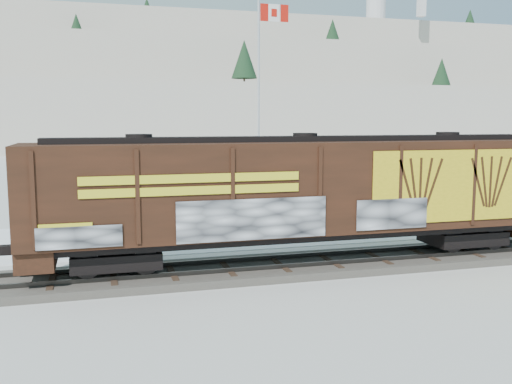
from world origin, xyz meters
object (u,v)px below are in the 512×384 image
object	(u,v)px
flagpole	(260,134)
car_dark	(290,214)
car_white	(291,219)
hopper_railcar	(305,191)
car_silver	(137,221)

from	to	relation	value
flagpole	car_dark	world-z (taller)	flagpole
car_white	flagpole	bearing A→B (deg)	11.49
hopper_railcar	car_dark	bearing A→B (deg)	74.78
car_white	car_dark	xyz separation A→B (m)	(0.46, 1.48, 0.04)
flagpole	car_dark	size ratio (longest dim) A/B	2.38
hopper_railcar	car_white	distance (m)	6.83
car_silver	car_white	xyz separation A→B (m)	(7.29, -1.63, 0.02)
hopper_railcar	flagpole	bearing A→B (deg)	80.98
car_silver	car_white	size ratio (longest dim) A/B	0.94
hopper_railcar	car_silver	size ratio (longest dim) A/B	4.83
hopper_railcar	car_white	size ratio (longest dim) A/B	4.52
flagpole	car_silver	bearing A→B (deg)	-144.87
hopper_railcar	car_white	bearing A→B (deg)	75.23
car_silver	hopper_railcar	bearing A→B (deg)	-127.10
hopper_railcar	car_dark	xyz separation A→B (m)	(2.10, 7.72, -2.20)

